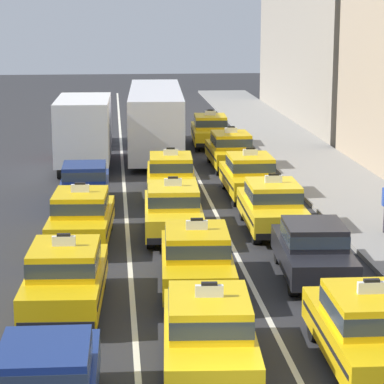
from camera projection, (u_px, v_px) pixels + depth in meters
lane_stripe_left_center at (125, 197)px, 33.52m from camera, size 0.14×80.00×0.01m
lane_stripe_center_right at (207, 196)px, 33.81m from camera, size 0.14×80.00×0.01m
sedan_left_nearest at (46, 383)px, 15.15m from camera, size 1.84×4.33×1.58m
taxi_left_second at (65, 276)px, 21.02m from camera, size 2.03×4.64×1.96m
taxi_left_third at (81, 216)px, 26.93m from camera, size 2.07×4.66×1.96m
sedan_left_fourth at (85, 183)px, 31.93m from camera, size 1.77×4.30×1.58m
box_truck_left_fifth at (85, 130)px, 39.04m from camera, size 2.44×7.02×3.27m
sedan_left_sixth at (94, 129)px, 45.83m from camera, size 1.76×4.30×1.58m
taxi_center_nearest at (209, 332)px, 17.42m from camera, size 2.08×4.66×1.96m
taxi_center_second at (197, 258)px, 22.52m from camera, size 2.04×4.64×1.96m
taxi_center_third at (173, 209)px, 27.84m from camera, size 1.97×4.62×1.96m
taxi_center_fourth at (171, 175)px, 33.39m from camera, size 2.01×4.63×1.96m
bus_center_fifth at (156, 118)px, 42.81m from camera, size 3.00×11.30×3.22m
taxi_right_nearest at (368, 328)px, 17.62m from camera, size 1.90×4.59×1.96m
sedan_right_second at (313, 249)px, 23.45m from camera, size 2.02×4.40×1.58m
taxi_right_third at (272, 205)px, 28.34m from camera, size 1.92×4.60×1.96m
taxi_right_fourth at (250, 175)px, 33.38m from camera, size 1.83×4.56×1.96m
taxi_right_fifth at (231, 150)px, 39.14m from camera, size 1.85×4.57×1.96m
taxi_right_sixth at (210, 130)px, 45.24m from camera, size 2.01×4.63×1.96m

